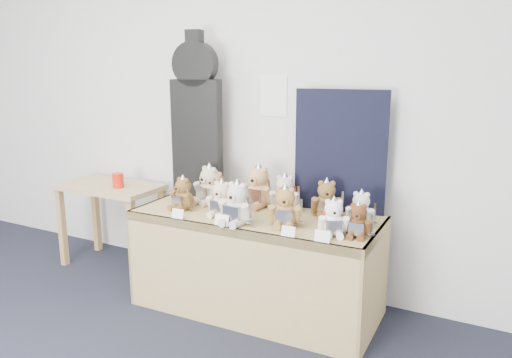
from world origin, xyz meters
The scene contains 22 objects.
room_shell centered at (0.68, 2.49, 1.43)m, with size 6.00×6.00×6.00m.
display_table centered at (0.78, 1.97, 0.53)m, with size 1.65×0.72×0.68m.
side_table centered at (-0.64, 2.16, 0.57)m, with size 0.84×0.47×0.69m.
guitar_case centered at (0.15, 2.28, 1.27)m, with size 0.38×0.17×1.21m.
navy_board centered at (1.23, 2.35, 1.09)m, with size 0.61×0.02×0.81m, color black.
red_cup centered at (-0.50, 2.12, 0.75)m, with size 0.09×0.09×0.12m, color red.
teddy_front_far_left centered at (0.29, 1.90, 0.78)m, with size 0.21×0.19×0.25m.
teddy_front_left centered at (0.60, 1.90, 0.78)m, with size 0.21×0.18×0.26m.
teddy_front_centre centered at (0.77, 1.80, 0.80)m, with size 0.25×0.20×0.30m.
teddy_front_right centered at (1.05, 1.90, 0.79)m, with size 0.23×0.21×0.28m.
teddy_front_far_right centered at (1.37, 1.88, 0.78)m, with size 0.20×0.19×0.25m.
teddy_front_end centered at (1.50, 1.91, 0.77)m, with size 0.19×0.16×0.23m.
teddy_back_left centered at (0.36, 2.11, 0.80)m, with size 0.25×0.23×0.31m.
teddy_back_centre_left centered at (0.70, 2.21, 0.81)m, with size 0.27×0.23×0.33m.
teddy_back_centre_right centered at (0.91, 2.20, 0.79)m, with size 0.23×0.21×0.28m.
teddy_back_right centered at (1.20, 2.20, 0.79)m, with size 0.23×0.21×0.27m.
teddy_back_end centered at (1.45, 2.13, 0.78)m, with size 0.20×0.17×0.24m.
teddy_back_far_left centered at (0.40, 2.13, 0.79)m, with size 0.22×0.19×0.27m.
entry_card_a centered at (0.38, 1.71, 0.71)m, with size 0.09×0.00×0.06m, color white.
entry_card_b centered at (0.71, 1.72, 0.72)m, with size 0.09×0.00×0.07m, color white.
entry_card_c centered at (1.15, 1.73, 0.71)m, with size 0.08×0.00×0.06m, color white.
entry_card_d centered at (1.36, 1.73, 0.71)m, with size 0.09×0.00×0.07m, color white.
Camera 1 is at (2.26, -0.76, 1.64)m, focal length 35.00 mm.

